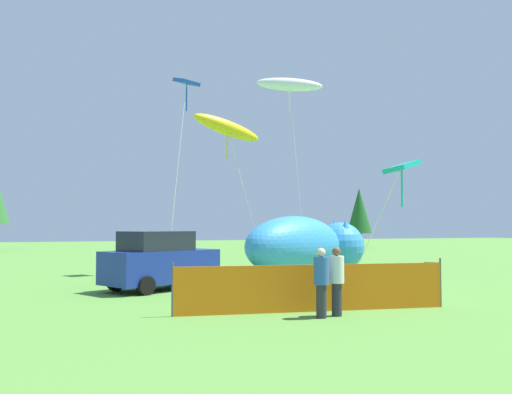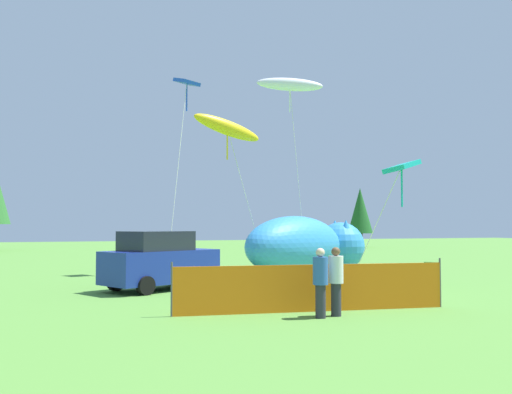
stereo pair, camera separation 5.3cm
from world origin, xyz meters
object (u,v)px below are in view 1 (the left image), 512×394
kite_yellow_hero (227,128)px  folding_chair (430,273)px  inflatable_cat (305,248)px  kite_white_ghost (289,85)px  kite_teal_diamond (401,169)px  kite_blue_box (186,86)px  spectator_in_green_shirt (337,278)px  spectator_in_black_shirt (321,280)px  parked_car (160,261)px

kite_yellow_hero → folding_chair: bearing=-42.1°
folding_chair → inflatable_cat: (-2.03, 6.06, 0.66)m
kite_white_ghost → kite_teal_diamond: (0.32, -8.67, -4.75)m
kite_yellow_hero → kite_blue_box: 3.65m
spectator_in_green_shirt → kite_blue_box: kite_blue_box is taller
kite_blue_box → spectator_in_black_shirt: bearing=-87.4°
spectator_in_black_shirt → spectator_in_green_shirt: 0.49m
inflatable_cat → parked_car: bearing=176.7°
parked_car → spectator_in_green_shirt: (3.10, -6.78, -0.06)m
kite_teal_diamond → parked_car: bearing=155.7°
parked_car → spectator_in_black_shirt: bearing=-97.2°
inflatable_cat → kite_blue_box: size_ratio=0.86×
folding_chair → spectator_in_green_shirt: bearing=-5.6°
parked_car → kite_teal_diamond: 8.49m
spectator_in_black_shirt → kite_blue_box: kite_blue_box is taller
spectator_in_green_shirt → kite_white_ghost: kite_white_ghost is taller
spectator_in_green_shirt → kite_blue_box: size_ratio=0.19×
inflatable_cat → kite_blue_box: kite_blue_box is taller
parked_car → kite_white_ghost: (6.92, 5.40, 7.76)m
parked_car → spectator_in_black_shirt: parked_car is taller
parked_car → kite_teal_diamond: (7.23, -3.27, 3.02)m
folding_chair → kite_white_ghost: kite_white_ghost is taller
folding_chair → parked_car: bearing=-57.0°
spectator_in_black_shirt → kite_yellow_hero: kite_yellow_hero is taller
spectator_in_black_shirt → spectator_in_green_shirt: spectator_in_green_shirt is taller
spectator_in_black_shirt → kite_blue_box: bearing=92.6°
inflatable_cat → kite_yellow_hero: kite_yellow_hero is taller
spectator_in_black_shirt → kite_yellow_hero: bearing=86.7°
parked_car → kite_teal_diamond: size_ratio=0.98×
kite_yellow_hero → inflatable_cat: bearing=11.9°
spectator_in_black_shirt → folding_chair: bearing=36.2°
spectator_in_green_shirt → inflatable_cat: bearing=69.8°
parked_car → kite_blue_box: bearing=42.0°
inflatable_cat → kite_blue_box: (-4.94, 1.83, 7.18)m
spectator_in_green_shirt → parked_car: bearing=114.6°
parked_car → inflatable_cat: bearing=0.7°
parked_car → kite_teal_diamond: kite_teal_diamond is taller
kite_teal_diamond → spectator_in_black_shirt: bearing=-141.6°
spectator_in_green_shirt → kite_white_ghost: 14.97m
inflatable_cat → spectator_in_black_shirt: inflatable_cat is taller
parked_car → folding_chair: parked_car is taller
folding_chair → kite_blue_box: bearing=-91.6°
parked_car → kite_blue_box: (2.05, 5.65, 7.39)m
kite_white_ghost → kite_blue_box: size_ratio=1.05×
kite_teal_diamond → spectator_in_green_shirt: bearing=-139.7°
spectator_in_green_shirt → kite_teal_diamond: kite_teal_diamond is taller
folding_chair → kite_blue_box: size_ratio=0.10×
inflatable_cat → kite_teal_diamond: kite_teal_diamond is taller
folding_chair → kite_yellow_hero: (-5.82, 5.27, 5.58)m
inflatable_cat → kite_teal_diamond: 7.63m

